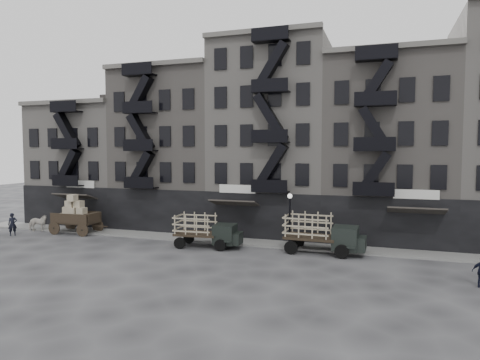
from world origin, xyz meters
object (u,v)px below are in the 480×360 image
(stake_truck_east, at_px, (322,231))
(horse, at_px, (38,223))
(pedestrian_west, at_px, (13,224))
(pedestrian_mid, at_px, (217,236))
(stake_truck_west, at_px, (206,228))
(wagon, at_px, (75,211))

(stake_truck_east, bearing_deg, horse, -178.17)
(horse, relative_size, pedestrian_west, 0.94)
(pedestrian_mid, bearing_deg, stake_truck_west, -3.29)
(stake_truck_east, bearing_deg, pedestrian_mid, -171.02)
(horse, bearing_deg, pedestrian_west, 145.84)
(stake_truck_west, xyz_separation_m, stake_truck_east, (8.80, 0.92, 0.17))
(pedestrian_west, distance_m, pedestrian_mid, 19.08)
(stake_truck_west, distance_m, stake_truck_east, 8.84)
(horse, bearing_deg, pedestrian_mid, -111.36)
(stake_truck_west, height_order, pedestrian_mid, stake_truck_west)
(pedestrian_west, relative_size, pedestrian_mid, 1.09)
(stake_truck_east, relative_size, pedestrian_mid, 3.18)
(stake_truck_west, relative_size, pedestrian_mid, 2.88)
(stake_truck_east, xyz_separation_m, pedestrian_mid, (-7.85, -0.95, -0.73))
(pedestrian_west, bearing_deg, horse, 26.07)
(pedestrian_west, height_order, pedestrian_mid, pedestrian_west)
(wagon, bearing_deg, pedestrian_mid, -6.23)
(stake_truck_west, relative_size, pedestrian_west, 2.65)
(horse, distance_m, pedestrian_mid, 18.43)
(wagon, bearing_deg, stake_truck_east, -1.82)
(horse, xyz_separation_m, stake_truck_east, (26.26, -0.11, 0.86))
(wagon, xyz_separation_m, pedestrian_mid, (14.46, -1.42, -1.11))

